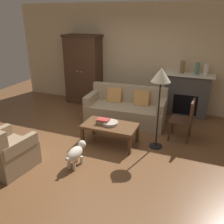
{
  "coord_description": "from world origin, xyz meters",
  "views": [
    {
      "loc": [
        1.97,
        -3.99,
        2.52
      ],
      "look_at": [
        0.18,
        0.5,
        0.55
      ],
      "focal_mm": 38.89,
      "sensor_mm": 36.0,
      "label": 1
    }
  ],
  "objects_px": {
    "fireplace": "(187,94)",
    "armchair_near_left": "(6,153)",
    "fruit_bowl": "(110,123)",
    "couch": "(126,109)",
    "armoire": "(84,70)",
    "mantel_vase_cream": "(206,69)",
    "mantel_vase_jade": "(197,68)",
    "coffee_table": "(110,127)",
    "book_stack": "(103,121)",
    "side_chair_wooden": "(186,118)",
    "floor_lamp": "(161,80)",
    "dog": "(76,153)",
    "mantel_vase_bronze": "(182,67)"
  },
  "relations": [
    {
      "from": "couch",
      "to": "coffee_table",
      "type": "bearing_deg",
      "value": -87.67
    },
    {
      "from": "armoire",
      "to": "fruit_bowl",
      "type": "height_order",
      "value": "armoire"
    },
    {
      "from": "book_stack",
      "to": "mantel_vase_bronze",
      "type": "xyz_separation_m",
      "value": [
        1.24,
        2.14,
        0.8
      ]
    },
    {
      "from": "fruit_bowl",
      "to": "couch",
      "type": "bearing_deg",
      "value": 92.42
    },
    {
      "from": "couch",
      "to": "mantel_vase_bronze",
      "type": "xyz_separation_m",
      "value": [
        1.14,
        0.95,
        0.96
      ]
    },
    {
      "from": "couch",
      "to": "floor_lamp",
      "type": "distance_m",
      "value": 1.75
    },
    {
      "from": "fruit_bowl",
      "to": "mantel_vase_jade",
      "type": "distance_m",
      "value": 2.7
    },
    {
      "from": "couch",
      "to": "mantel_vase_cream",
      "type": "xyz_separation_m",
      "value": [
        1.7,
        0.95,
        0.94
      ]
    },
    {
      "from": "fireplace",
      "to": "armoire",
      "type": "relative_size",
      "value": 0.64
    },
    {
      "from": "armchair_near_left",
      "to": "dog",
      "type": "xyz_separation_m",
      "value": [
        1.06,
        0.53,
        -0.07
      ]
    },
    {
      "from": "mantel_vase_bronze",
      "to": "mantel_vase_cream",
      "type": "height_order",
      "value": "mantel_vase_bronze"
    },
    {
      "from": "fireplace",
      "to": "dog",
      "type": "relative_size",
      "value": 2.19
    },
    {
      "from": "armoire",
      "to": "side_chair_wooden",
      "type": "relative_size",
      "value": 2.2
    },
    {
      "from": "fireplace",
      "to": "fruit_bowl",
      "type": "height_order",
      "value": "fireplace"
    },
    {
      "from": "fireplace",
      "to": "mantel_vase_bronze",
      "type": "relative_size",
      "value": 4.08
    },
    {
      "from": "mantel_vase_jade",
      "to": "side_chair_wooden",
      "type": "height_order",
      "value": "mantel_vase_jade"
    },
    {
      "from": "floor_lamp",
      "to": "dog",
      "type": "relative_size",
      "value": 2.82
    },
    {
      "from": "couch",
      "to": "dog",
      "type": "xyz_separation_m",
      "value": [
        -0.21,
        -2.14,
        -0.07
      ]
    },
    {
      "from": "fireplace",
      "to": "armchair_near_left",
      "type": "height_order",
      "value": "fireplace"
    },
    {
      "from": "armchair_near_left",
      "to": "fireplace",
      "type": "bearing_deg",
      "value": 54.52
    },
    {
      "from": "coffee_table",
      "to": "book_stack",
      "type": "bearing_deg",
      "value": -176.18
    },
    {
      "from": "mantel_vase_bronze",
      "to": "dog",
      "type": "distance_m",
      "value": 3.53
    },
    {
      "from": "couch",
      "to": "armoire",
      "type": "bearing_deg",
      "value": 151.17
    },
    {
      "from": "armoire",
      "to": "floor_lamp",
      "type": "relative_size",
      "value": 1.22
    },
    {
      "from": "mantel_vase_bronze",
      "to": "mantel_vase_jade",
      "type": "relative_size",
      "value": 1.04
    },
    {
      "from": "floor_lamp",
      "to": "couch",
      "type": "bearing_deg",
      "value": 134.86
    },
    {
      "from": "mantel_vase_cream",
      "to": "side_chair_wooden",
      "type": "distance_m",
      "value": 1.61
    },
    {
      "from": "coffee_table",
      "to": "mantel_vase_cream",
      "type": "xyz_separation_m",
      "value": [
        1.66,
        2.13,
        0.89
      ]
    },
    {
      "from": "mantel_vase_jade",
      "to": "dog",
      "type": "distance_m",
      "value": 3.68
    },
    {
      "from": "mantel_vase_jade",
      "to": "mantel_vase_cream",
      "type": "bearing_deg",
      "value": 0.0
    },
    {
      "from": "fireplace",
      "to": "coffee_table",
      "type": "distance_m",
      "value": 2.51
    },
    {
      "from": "couch",
      "to": "floor_lamp",
      "type": "relative_size",
      "value": 1.21
    },
    {
      "from": "armoire",
      "to": "coffee_table",
      "type": "xyz_separation_m",
      "value": [
        1.67,
        -2.07,
        -0.63
      ]
    },
    {
      "from": "couch",
      "to": "mantel_vase_jade",
      "type": "height_order",
      "value": "mantel_vase_jade"
    },
    {
      "from": "armchair_near_left",
      "to": "floor_lamp",
      "type": "relative_size",
      "value": 0.54
    },
    {
      "from": "fireplace",
      "to": "armchair_near_left",
      "type": "relative_size",
      "value": 1.43
    },
    {
      "from": "book_stack",
      "to": "mantel_vase_jade",
      "type": "bearing_deg",
      "value": 53.16
    },
    {
      "from": "armoire",
      "to": "mantel_vase_jade",
      "type": "height_order",
      "value": "armoire"
    },
    {
      "from": "fireplace",
      "to": "mantel_vase_cream",
      "type": "relative_size",
      "value": 4.59
    },
    {
      "from": "mantel_vase_cream",
      "to": "side_chair_wooden",
      "type": "bearing_deg",
      "value": -99.98
    },
    {
      "from": "armchair_near_left",
      "to": "side_chair_wooden",
      "type": "relative_size",
      "value": 0.98
    },
    {
      "from": "armoire",
      "to": "dog",
      "type": "height_order",
      "value": "armoire"
    },
    {
      "from": "mantel_vase_bronze",
      "to": "mantel_vase_jade",
      "type": "bearing_deg",
      "value": 0.0
    },
    {
      "from": "mantel_vase_jade",
      "to": "floor_lamp",
      "type": "height_order",
      "value": "floor_lamp"
    },
    {
      "from": "couch",
      "to": "fruit_bowl",
      "type": "distance_m",
      "value": 1.17
    },
    {
      "from": "mantel_vase_jade",
      "to": "dog",
      "type": "height_order",
      "value": "mantel_vase_jade"
    },
    {
      "from": "mantel_vase_cream",
      "to": "fireplace",
      "type": "bearing_deg",
      "value": 177.3
    },
    {
      "from": "armchair_near_left",
      "to": "floor_lamp",
      "type": "xyz_separation_m",
      "value": [
        2.25,
        1.69,
        1.08
      ]
    },
    {
      "from": "mantel_vase_jade",
      "to": "floor_lamp",
      "type": "xyz_separation_m",
      "value": [
        -0.53,
        -1.93,
        0.13
      ]
    },
    {
      "from": "armoire",
      "to": "floor_lamp",
      "type": "height_order",
      "value": "armoire"
    }
  ]
}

